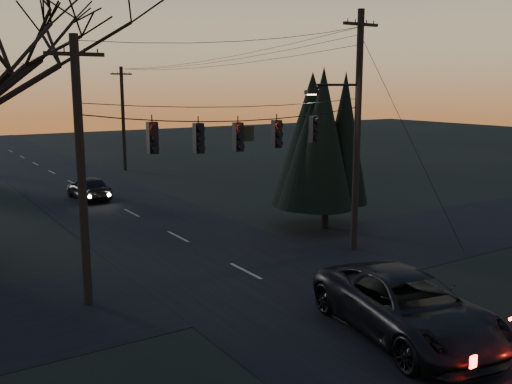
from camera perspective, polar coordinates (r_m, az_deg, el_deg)
main_road at (r=30.56m, az=-11.00°, el=-2.77°), size 8.00×120.00×0.02m
cross_road at (r=21.91m, az=-1.06°, el=-7.93°), size 60.00×7.00×0.02m
utility_pole_right at (r=25.12m, az=9.72°, el=-5.67°), size 5.00×0.30×10.00m
utility_pole_left at (r=19.63m, az=-16.39°, el=-10.66°), size 1.80×0.30×8.50m
utility_pole_far_r at (r=49.04m, az=-12.94°, el=2.15°), size 1.80×0.30×8.50m
span_signal_assembly at (r=20.73m, az=-1.67°, el=5.73°), size 11.50×0.44×1.62m
evergreen_right at (r=27.84m, az=7.08°, el=5.91°), size 4.00×4.00×8.29m
suv_near at (r=16.79m, az=14.89°, el=-11.00°), size 4.06×6.83×1.78m
sedan_oncoming_a at (r=36.79m, az=-16.37°, el=0.40°), size 1.89×4.37×1.47m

